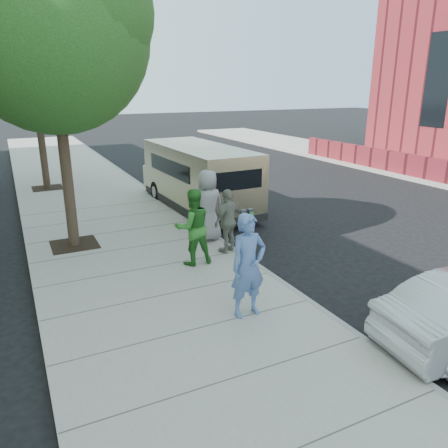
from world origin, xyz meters
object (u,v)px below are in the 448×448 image
at_px(person_green_shirt, 193,227).
at_px(person_gray_shirt, 208,206).
at_px(person_officer, 248,266).
at_px(parking_meter, 247,227).
at_px(van, 198,176).
at_px(tree_far, 34,68).
at_px(person_striped_polo, 228,221).
at_px(tree_near, 53,27).

height_order(person_green_shirt, person_gray_shirt, person_gray_shirt).
bearing_deg(person_officer, person_gray_shirt, 73.39).
relative_size(parking_meter, van, 0.25).
height_order(tree_far, person_officer, tree_far).
distance_m(van, person_gray_shirt, 3.70).
distance_m(van, person_green_shirt, 5.36).
bearing_deg(tree_far, van, -49.52).
bearing_deg(person_striped_polo, tree_near, -55.41).
height_order(tree_far, van, tree_far).
distance_m(person_green_shirt, person_gray_shirt, 1.71).
relative_size(van, person_gray_shirt, 3.15).
bearing_deg(tree_near, van, 26.50).
bearing_deg(parking_meter, person_officer, -123.29).
height_order(tree_far, person_green_shirt, tree_far).
height_order(tree_near, person_gray_shirt, tree_near).
bearing_deg(parking_meter, van, 72.11).
relative_size(van, person_officer, 3.16).
relative_size(parking_meter, person_striped_polo, 0.92).
height_order(van, person_officer, van).
relative_size(person_officer, person_green_shirt, 1.07).
height_order(parking_meter, person_striped_polo, person_striped_polo).
height_order(van, person_green_shirt, van).
relative_size(tree_far, person_gray_shirt, 3.31).
bearing_deg(person_green_shirt, van, -111.83).
height_order(person_officer, person_green_shirt, person_officer).
relative_size(van, person_green_shirt, 3.37).
relative_size(tree_far, van, 1.05).
relative_size(van, person_striped_polo, 3.74).
relative_size(tree_near, person_striped_polo, 4.55).
distance_m(tree_near, tree_far, 7.63).
xyz_separation_m(van, person_officer, (-2.23, -7.60, -0.07)).
bearing_deg(person_striped_polo, person_green_shirt, -5.58).
bearing_deg(tree_far, tree_near, -90.00).
height_order(tree_near, person_striped_polo, tree_near).
distance_m(parking_meter, person_gray_shirt, 2.47).
distance_m(tree_near, van, 6.69).
height_order(parking_meter, van, van).
relative_size(person_green_shirt, person_gray_shirt, 0.94).
distance_m(van, person_striped_polo, 4.70).
xyz_separation_m(van, person_green_shirt, (-2.20, -4.88, -0.13)).
bearing_deg(person_gray_shirt, parking_meter, 81.26).
height_order(parking_meter, person_green_shirt, person_green_shirt).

